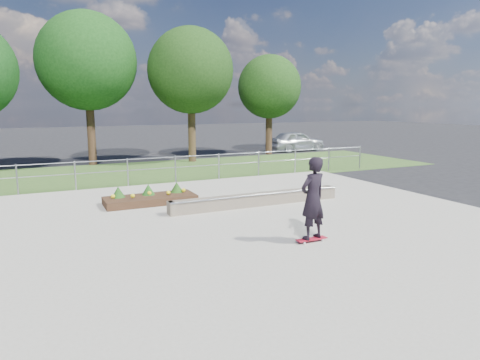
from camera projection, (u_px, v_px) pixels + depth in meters
name	position (u px, v px, depth m)	size (l,w,h in m)	color
ground	(257.00, 229.00, 11.60)	(120.00, 120.00, 0.00)	black
grass_verge	(155.00, 172.00, 21.39)	(30.00, 8.00, 0.02)	#304E1F
concrete_slab	(257.00, 228.00, 11.60)	(15.00, 15.00, 0.06)	gray
fence	(175.00, 166.00, 18.14)	(20.06, 0.06, 1.20)	gray
tree_mid_left	(87.00, 62.00, 22.92)	(5.25, 5.25, 8.25)	black
tree_mid_right	(191.00, 71.00, 24.42)	(4.90, 4.90, 7.70)	#332314
tree_far_right	(269.00, 87.00, 28.41)	(4.20, 4.20, 6.60)	black
grind_ledge	(257.00, 199.00, 14.03)	(6.00, 0.44, 0.43)	brown
planter_bed	(150.00, 198.00, 14.38)	(3.00, 1.20, 0.61)	black
skateboarder	(313.00, 199.00, 10.16)	(0.81, 0.62, 2.07)	silver
parked_car	(296.00, 141.00, 30.97)	(1.72, 4.28, 1.46)	#AFB3B9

